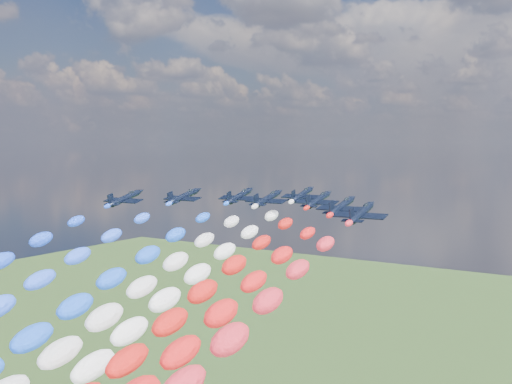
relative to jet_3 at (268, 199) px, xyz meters
The scene contains 10 objects.
jet_0 32.81m from the jet_3, 148.63° to the right, with size 9.73×13.04×2.87m, color black, non-canonical shape.
jet_1 20.78m from the jet_3, 164.57° to the right, with size 9.73×13.04×2.87m, color black, non-canonical shape.
jet_2 9.79m from the jet_3, 164.83° to the left, with size 9.73×13.04×2.87m, color black, non-canonical shape.
trail_2 67.47m from the jet_3, 98.57° to the right, with size 6.09×125.77×49.89m, color blue, non-canonical shape.
jet_3 is the anchor object (origin of this frame).
jet_4 14.26m from the jet_3, 84.85° to the left, with size 9.73×13.04×2.87m, color black, non-canonical shape.
trail_4 56.05m from the jet_3, 88.56° to the right, with size 6.09×125.77×49.89m, color white, non-canonical shape.
jet_5 11.72m from the jet_3, 16.15° to the left, with size 9.73×13.04×2.87m, color black, non-canonical shape.
jet_6 22.66m from the jet_3, 17.09° to the right, with size 9.73×13.04×2.87m, color black, non-canonical shape.
jet_7 34.00m from the jet_3, 28.17° to the right, with size 9.73×13.04×2.87m, color black, non-canonical shape.
Camera 1 is at (75.60, -114.29, 101.94)m, focal length 45.18 mm.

